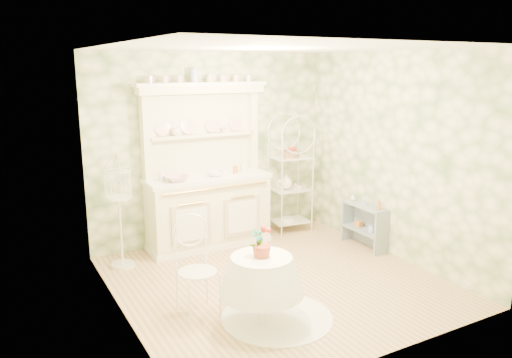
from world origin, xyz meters
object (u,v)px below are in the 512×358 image
birdcage_stand (120,209)px  floor_basket (253,269)px  side_shelf (364,225)px  round_table (261,296)px  kitchen_dresser (208,167)px  bakers_rack (290,177)px  cafe_chair (198,269)px

birdcage_stand → floor_basket: (1.31, -1.08, -0.67)m
side_shelf → floor_basket: size_ratio=2.46×
side_shelf → floor_basket: bearing=178.0°
round_table → floor_basket: round_table is taller
kitchen_dresser → birdcage_stand: kitchen_dresser is taller
bakers_rack → round_table: bakers_rack is taller
bakers_rack → round_table: bearing=-121.8°
side_shelf → cafe_chair: (-2.79, -0.65, 0.16)m
bakers_rack → cafe_chair: bakers_rack is taller
round_table → birdcage_stand: 2.34m
bakers_rack → round_table: 3.01m
bakers_rack → floor_basket: 1.99m
kitchen_dresser → birdcage_stand: (-1.28, -0.18, -0.38)m
bakers_rack → floor_basket: size_ratio=5.65×
kitchen_dresser → bakers_rack: (1.37, -0.00, -0.29)m
bakers_rack → birdcage_stand: bearing=-169.6°
kitchen_dresser → floor_basket: bearing=-88.7°
round_table → birdcage_stand: (-0.82, 2.14, 0.47)m
side_shelf → birdcage_stand: birdcage_stand is taller
round_table → kitchen_dresser: bearing=78.7°
side_shelf → round_table: bearing=-159.0°
birdcage_stand → cafe_chair: bearing=-76.9°
side_shelf → birdcage_stand: 3.33m
bakers_rack → round_table: size_ratio=2.85×
kitchen_dresser → side_shelf: (1.88, -1.14, -0.83)m
kitchen_dresser → side_shelf: 2.35m
kitchen_dresser → floor_basket: (0.03, -1.26, -1.05)m
side_shelf → round_table: 2.62m
kitchen_dresser → bakers_rack: bearing=-0.0°
birdcage_stand → floor_basket: birdcage_stand is taller
birdcage_stand → bakers_rack: bearing=3.9°
kitchen_dresser → cafe_chair: kitchen_dresser is taller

